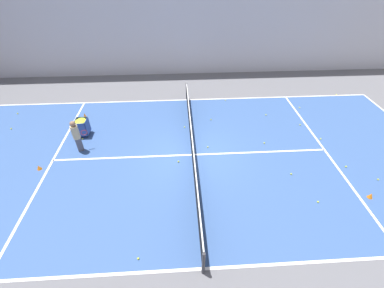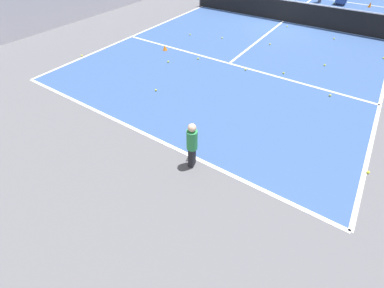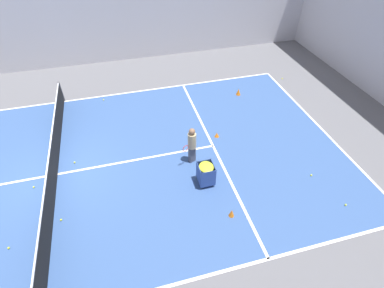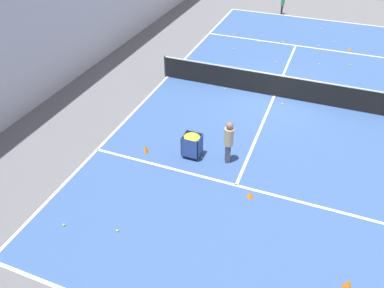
# 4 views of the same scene
# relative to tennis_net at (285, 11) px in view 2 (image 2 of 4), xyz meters

# --- Properties ---
(ground_plane) EXTENTS (35.39, 35.39, 0.00)m
(ground_plane) POSITION_rel_tennis_net_xyz_m (0.00, 0.00, -0.56)
(ground_plane) COLOR #5B5B60
(court_playing_area) EXTENTS (10.67, 23.09, 0.00)m
(court_playing_area) POSITION_rel_tennis_net_xyz_m (0.00, 0.00, -0.55)
(court_playing_area) COLOR #335189
(court_playing_area) RESTS_ON ground
(line_baseline_near) EXTENTS (10.67, 0.10, 0.00)m
(line_baseline_near) POSITION_rel_tennis_net_xyz_m (0.00, -11.55, -0.55)
(line_baseline_near) COLOR white
(line_baseline_near) RESTS_ON ground
(line_sideline_left) EXTENTS (0.10, 23.09, 0.00)m
(line_sideline_left) POSITION_rel_tennis_net_xyz_m (-5.33, 0.00, -0.55)
(line_sideline_left) COLOR white
(line_sideline_left) RESTS_ON ground
(line_service_near) EXTENTS (10.67, 0.10, 0.00)m
(line_service_near) POSITION_rel_tennis_net_xyz_m (0.00, -6.35, -0.55)
(line_service_near) COLOR white
(line_service_near) RESTS_ON ground
(line_centre_service) EXTENTS (0.10, 12.70, 0.00)m
(line_centre_service) POSITION_rel_tennis_net_xyz_m (0.00, 0.00, -0.55)
(line_centre_service) COLOR white
(line_centre_service) RESTS_ON ground
(tennis_net) EXTENTS (10.97, 0.10, 1.07)m
(tennis_net) POSITION_rel_tennis_net_xyz_m (0.00, 0.00, 0.00)
(tennis_net) COLOR #2D2D33
(tennis_net) RESTS_ON ground
(player_near_baseline) EXTENTS (0.29, 0.58, 1.24)m
(player_near_baseline) POSITION_rel_tennis_net_xyz_m (1.85, -11.77, 0.15)
(player_near_baseline) COLOR black
(player_near_baseline) RESTS_ON ground
(training_cone_2) EXTENTS (0.19, 0.19, 0.31)m
(training_cone_2) POSITION_rel_tennis_net_xyz_m (3.58, 5.82, -0.40)
(training_cone_2) COLOR orange
(training_cone_2) RESTS_ON ground
(training_cone_3) EXTENTS (0.20, 0.20, 0.22)m
(training_cone_3) POSITION_rel_tennis_net_xyz_m (-2.96, -6.74, -0.44)
(training_cone_3) COLOR orange
(training_cone_3) RESTS_ON ground
(tennis_ball_0) EXTENTS (0.07, 0.07, 0.07)m
(tennis_ball_0) POSITION_rel_tennis_net_xyz_m (0.49, -0.79, -0.52)
(tennis_ball_0) COLOR yellow
(tennis_ball_0) RESTS_ON ground
(tennis_ball_1) EXTENTS (0.07, 0.07, 0.07)m
(tennis_ball_1) POSITION_rel_tennis_net_xyz_m (1.54, 5.43, -0.52)
(tennis_ball_1) COLOR yellow
(tennis_ball_1) RESTS_ON ground
(tennis_ball_3) EXTENTS (0.07, 0.07, 0.07)m
(tennis_ball_3) POSITION_rel_tennis_net_xyz_m (-5.45, -9.20, -0.52)
(tennis_ball_3) COLOR yellow
(tennis_ball_3) RESTS_ON ground
(tennis_ball_4) EXTENTS (0.07, 0.07, 0.07)m
(tennis_ball_4) POSITION_rel_tennis_net_xyz_m (-1.55, -4.15, -0.52)
(tennis_ball_4) COLOR yellow
(tennis_ball_4) RESTS_ON ground
(tennis_ball_5) EXTENTS (0.07, 0.07, 0.07)m
(tennis_ball_5) POSITION_rel_tennis_net_xyz_m (-1.25, -6.73, -0.52)
(tennis_ball_5) COLOR yellow
(tennis_ball_5) RESTS_ON ground
(tennis_ball_6) EXTENTS (0.07, 0.07, 0.07)m
(tennis_ball_6) POSITION_rel_tennis_net_xyz_m (-1.07, -9.63, -0.52)
(tennis_ball_6) COLOR yellow
(tennis_ball_6) RESTS_ON ground
(tennis_ball_7) EXTENTS (0.07, 0.07, 0.07)m
(tennis_ball_7) POSITION_rel_tennis_net_xyz_m (3.91, -6.69, -0.52)
(tennis_ball_7) COLOR yellow
(tennis_ball_7) RESTS_ON ground
(tennis_ball_8) EXTENTS (0.07, 0.07, 0.07)m
(tennis_ball_8) POSITION_rel_tennis_net_xyz_m (2.10, -6.00, -0.52)
(tennis_ball_8) COLOR yellow
(tennis_ball_8) RESTS_ON ground
(tennis_ball_9) EXTENTS (0.07, 0.07, 0.07)m
(tennis_ball_9) POSITION_rel_tennis_net_xyz_m (-3.08, -4.62, -0.52)
(tennis_ball_9) COLOR yellow
(tennis_ball_9) RESTS_ON ground
(tennis_ball_10) EXTENTS (0.07, 0.07, 0.07)m
(tennis_ball_10) POSITION_rel_tennis_net_xyz_m (2.26, 0.26, -0.52)
(tennis_ball_10) COLOR yellow
(tennis_ball_10) RESTS_ON ground
(tennis_ball_12) EXTENTS (0.07, 0.07, 0.07)m
(tennis_ball_12) POSITION_rel_tennis_net_xyz_m (-2.08, -7.64, -0.52)
(tennis_ball_12) COLOR yellow
(tennis_ball_12) RESTS_ON ground
(tennis_ball_13) EXTENTS (0.07, 0.07, 0.07)m
(tennis_ball_13) POSITION_rel_tennis_net_xyz_m (0.64, -3.60, -0.52)
(tennis_ball_13) COLOR yellow
(tennis_ball_13) RESTS_ON ground
(tennis_ball_14) EXTENTS (0.07, 0.07, 0.07)m
(tennis_ball_14) POSITION_rel_tennis_net_xyz_m (2.92, -1.24, -0.52)
(tennis_ball_14) COLOR yellow
(tennis_ball_14) RESTS_ON ground
(tennis_ball_15) EXTENTS (0.07, 0.07, 0.07)m
(tennis_ball_15) POSITION_rel_tennis_net_xyz_m (0.80, -6.54, -0.52)
(tennis_ball_15) COLOR yellow
(tennis_ball_15) RESTS_ON ground
(tennis_ball_16) EXTENTS (0.07, 0.07, 0.07)m
(tennis_ball_16) POSITION_rel_tennis_net_xyz_m (5.40, -9.72, -0.52)
(tennis_ball_16) COLOR yellow
(tennis_ball_16) RESTS_ON ground
(tennis_ball_17) EXTENTS (0.07, 0.07, 0.07)m
(tennis_ball_17) POSITION_rel_tennis_net_xyz_m (5.08, -2.40, -0.52)
(tennis_ball_17) COLOR yellow
(tennis_ball_17) RESTS_ON ground
(tennis_ball_18) EXTENTS (0.07, 0.07, 0.07)m
(tennis_ball_18) POSITION_rel_tennis_net_xyz_m (3.22, -4.44, -0.52)
(tennis_ball_18) COLOR yellow
(tennis_ball_18) RESTS_ON ground
(tennis_ball_19) EXTENTS (0.07, 0.07, 0.07)m
(tennis_ball_19) POSITION_rel_tennis_net_xyz_m (-0.47, 0.64, -0.52)
(tennis_ball_19) COLOR yellow
(tennis_ball_19) RESTS_ON ground
(tennis_ball_21) EXTENTS (0.07, 0.07, 0.07)m
(tennis_ball_21) POSITION_rel_tennis_net_xyz_m (-4.91, 1.98, -0.52)
(tennis_ball_21) COLOR yellow
(tennis_ball_21) RESTS_ON ground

